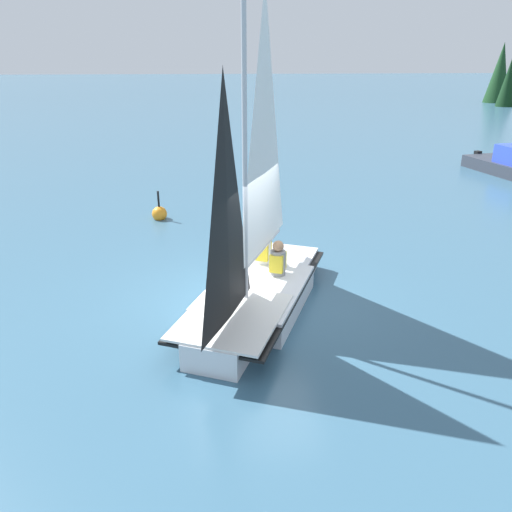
{
  "coord_description": "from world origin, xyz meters",
  "views": [
    {
      "loc": [
        -8.37,
        0.77,
        4.45
      ],
      "look_at": [
        0.0,
        0.0,
        1.07
      ],
      "focal_mm": 35.0,
      "sensor_mm": 36.0,
      "label": 1
    }
  ],
  "objects": [
    {
      "name": "sailboat_main",
      "position": [
        0.01,
        -0.01,
        0.74
      ],
      "size": [
        4.81,
        3.33,
        5.73
      ],
      "rotation": [
        0.0,
        0.0,
        2.74
      ],
      "color": "silver",
      "rests_on": "ground_plane"
    },
    {
      "name": "buoy_marker",
      "position": [
        5.8,
        2.3,
        0.16
      ],
      "size": [
        0.44,
        0.44,
        0.9
      ],
      "color": "orange",
      "rests_on": "ground_plane"
    },
    {
      "name": "sailor_helm",
      "position": [
        0.49,
        -0.47,
        0.62
      ],
      "size": [
        0.41,
        0.39,
        1.16
      ],
      "rotation": [
        0.0,
        0.0,
        2.74
      ],
      "color": "black",
      "rests_on": "ground_plane"
    },
    {
      "name": "sailor_crew",
      "position": [
        1.12,
        -0.26,
        0.63
      ],
      "size": [
        0.41,
        0.39,
        1.16
      ],
      "rotation": [
        0.0,
        0.0,
        2.74
      ],
      "color": "black",
      "rests_on": "ground_plane"
    },
    {
      "name": "ground_plane",
      "position": [
        0.0,
        0.0,
        0.0
      ],
      "size": [
        260.0,
        260.0,
        0.0
      ],
      "primitive_type": "plane",
      "color": "#38607A"
    }
  ]
}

